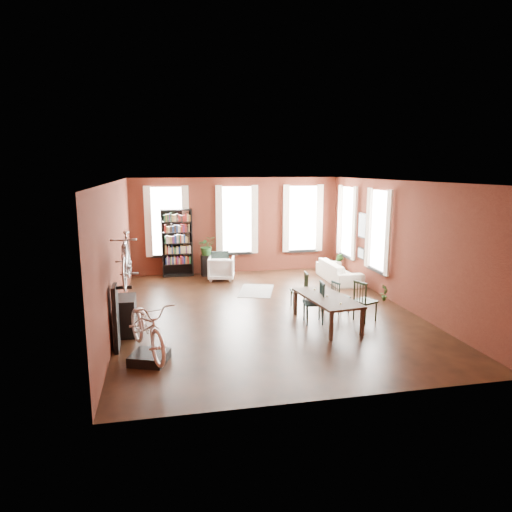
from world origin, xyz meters
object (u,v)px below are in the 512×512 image
object	(u,v)px
dining_chair_a	(314,303)
bicycle_floor	(146,301)
dining_table	(327,311)
dining_chair_c	(365,301)
cream_sofa	(339,268)
bike_trainer	(150,358)
console_table	(126,315)
dining_chair_d	(340,297)
bookshelf	(177,243)
plant_stand	(207,265)
dining_chair_b	(299,290)
white_armchair	(221,267)

from	to	relation	value
dining_chair_a	bicycle_floor	size ratio (longest dim) A/B	0.49
bicycle_floor	dining_table	bearing A→B (deg)	0.10
dining_chair_c	cream_sofa	world-z (taller)	dining_chair_c
bike_trainer	console_table	xyz separation A→B (m)	(-0.51, 1.63, 0.31)
dining_chair_d	cream_sofa	distance (m)	3.27
bookshelf	bike_trainer	world-z (taller)	bookshelf
dining_table	plant_stand	world-z (taller)	plant_stand
dining_chair_d	console_table	size ratio (longest dim) A/B	0.99
console_table	cream_sofa	bearing A→B (deg)	29.33
dining_chair_b	cream_sofa	world-z (taller)	dining_chair_b
dining_table	cream_sofa	distance (m)	4.26
cream_sofa	bike_trainer	world-z (taller)	cream_sofa
white_armchair	bicycle_floor	distance (m)	6.43
white_armchair	dining_chair_d	bearing A→B (deg)	133.64
white_armchair	bike_trainer	distance (m)	6.38
dining_chair_a	console_table	size ratio (longest dim) A/B	1.19
white_armchair	bicycle_floor	bearing A→B (deg)	82.53
dining_chair_a	bookshelf	bearing A→B (deg)	-145.50
dining_table	dining_chair_a	world-z (taller)	dining_chair_a
dining_chair_d	bicycle_floor	distance (m)	5.07
dining_chair_a	dining_chair_d	bearing A→B (deg)	130.35
dining_chair_a	dining_chair_b	bearing A→B (deg)	-174.49
dining_chair_b	bicycle_floor	world-z (taller)	bicycle_floor
plant_stand	bicycle_floor	world-z (taller)	bicycle_floor
plant_stand	dining_chair_a	bearing A→B (deg)	-69.59
dining_chair_b	dining_chair_d	bearing A→B (deg)	62.35
dining_chair_b	white_armchair	size ratio (longest dim) A/B	1.11
bike_trainer	dining_table	bearing A→B (deg)	18.40
white_armchair	dining_table	bearing A→B (deg)	122.61
dining_chair_b	dining_chair_a	bearing A→B (deg)	4.73
dining_chair_a	dining_table	bearing A→B (deg)	60.50
white_armchair	plant_stand	bearing A→B (deg)	-47.15
cream_sofa	plant_stand	world-z (taller)	cream_sofa
dining_chair_c	bicycle_floor	xyz separation A→B (m)	(-4.88, -1.39, 0.69)
dining_chair_b	bike_trainer	distance (m)	4.54
dining_chair_b	bookshelf	xyz separation A→B (m)	(-2.88, 4.18, 0.65)
dining_chair_a	bicycle_floor	distance (m)	4.00
dining_chair_b	white_armchair	world-z (taller)	dining_chair_b
plant_stand	console_table	bearing A→B (deg)	-113.62
dining_table	dining_chair_a	xyz separation A→B (m)	(-0.25, 0.18, 0.15)
console_table	bookshelf	bearing A→B (deg)	76.17
dining_chair_d	bike_trainer	bearing A→B (deg)	99.10
plant_stand	bicycle_floor	bearing A→B (deg)	-104.37
dining_chair_b	bicycle_floor	bearing A→B (deg)	-48.42
bike_trainer	dining_chair_b	bearing A→B (deg)	36.02
dining_chair_c	dining_chair_d	world-z (taller)	dining_chair_c
dining_chair_c	bookshelf	size ratio (longest dim) A/B	0.43
dining_chair_c	dining_chair_d	size ratio (longest dim) A/B	1.21
white_armchair	cream_sofa	bearing A→B (deg)	178.17
dining_chair_b	white_armchair	distance (m)	3.70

